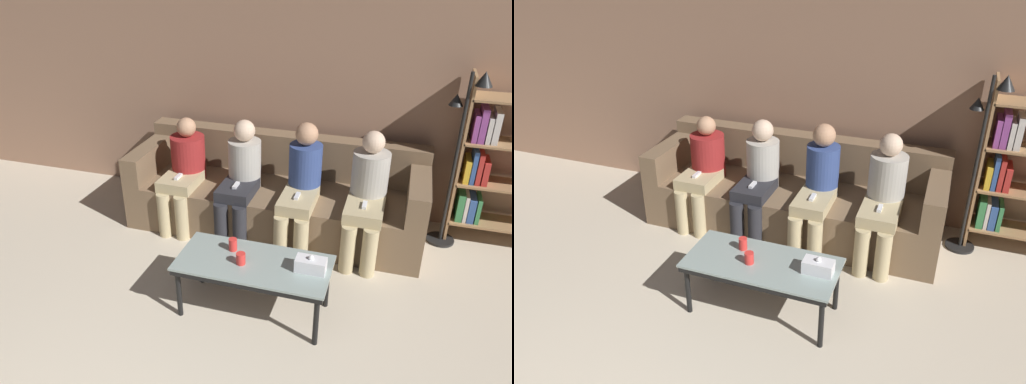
{
  "view_description": "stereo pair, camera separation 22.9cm",
  "coord_description": "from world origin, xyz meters",
  "views": [
    {
      "loc": [
        1.09,
        -0.67,
        2.59
      ],
      "look_at": [
        0.0,
        2.85,
        0.7
      ],
      "focal_mm": 35.0,
      "sensor_mm": 36.0,
      "label": 1
    },
    {
      "loc": [
        1.31,
        -0.6,
        2.59
      ],
      "look_at": [
        0.0,
        2.85,
        0.7
      ],
      "focal_mm": 35.0,
      "sensor_mm": 36.0,
      "label": 2
    }
  ],
  "objects": [
    {
      "name": "couch",
      "position": [
        0.0,
        3.53,
        0.31
      ],
      "size": [
        2.79,
        0.92,
        0.85
      ],
      "color": "brown",
      "rests_on": "ground_plane"
    },
    {
      "name": "tissue_box",
      "position": [
        0.6,
        2.24,
        0.5
      ],
      "size": [
        0.22,
        0.12,
        0.13
      ],
      "color": "white",
      "rests_on": "coffee_table"
    },
    {
      "name": "seated_person_mid_left",
      "position": [
        -0.29,
        3.31,
        0.59
      ],
      "size": [
        0.31,
        0.65,
        1.1
      ],
      "color": "#28282D",
      "rests_on": "ground_plane"
    },
    {
      "name": "cup_near_left",
      "position": [
        -0.02,
        2.32,
        0.5
      ],
      "size": [
        0.06,
        0.06,
        0.1
      ],
      "color": "red",
      "rests_on": "coffee_table"
    },
    {
      "name": "seated_person_left_end",
      "position": [
        -0.87,
        3.32,
        0.58
      ],
      "size": [
        0.33,
        0.65,
        1.06
      ],
      "color": "tan",
      "rests_on": "ground_plane"
    },
    {
      "name": "standing_lamp",
      "position": [
        1.59,
        3.7,
        1.0
      ],
      "size": [
        0.31,
        0.26,
        1.63
      ],
      "color": "black",
      "rests_on": "ground_plane"
    },
    {
      "name": "bookshelf",
      "position": [
        1.98,
        3.84,
        0.77
      ],
      "size": [
        1.02,
        0.32,
        1.58
      ],
      "color": "#9E754C",
      "rests_on": "ground_plane"
    },
    {
      "name": "seated_person_mid_right",
      "position": [
        0.29,
        3.29,
        0.6
      ],
      "size": [
        0.31,
        0.71,
        1.13
      ],
      "color": "tan",
      "rests_on": "ground_plane"
    },
    {
      "name": "cup_near_right",
      "position": [
        0.09,
        2.17,
        0.5
      ],
      "size": [
        0.07,
        0.07,
        0.09
      ],
      "color": "red",
      "rests_on": "coffee_table"
    },
    {
      "name": "coffee_table",
      "position": [
        0.18,
        2.22,
        0.41
      ],
      "size": [
        1.14,
        0.53,
        0.45
      ],
      "color": "#8C9E99",
      "rests_on": "ground_plane"
    },
    {
      "name": "wall_back",
      "position": [
        0.0,
        4.07,
        1.3
      ],
      "size": [
        12.0,
        0.06,
        2.6
      ],
      "color": "#9E755B",
      "rests_on": "ground_plane"
    },
    {
      "name": "seated_person_right_end",
      "position": [
        0.87,
        3.3,
        0.6
      ],
      "size": [
        0.32,
        0.71,
        1.12
      ],
      "color": "tan",
      "rests_on": "ground_plane"
    }
  ]
}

